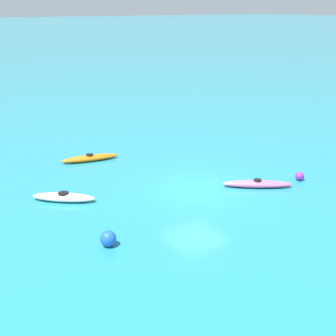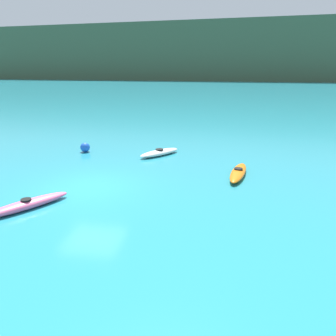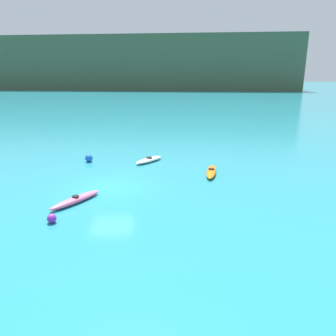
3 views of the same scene
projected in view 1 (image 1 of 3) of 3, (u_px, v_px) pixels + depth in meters
ground_plane at (196, 189)px, 20.33m from camera, size 600.00×600.00×0.00m
kayak_orange at (90, 158)px, 23.89m from camera, size 1.19×3.02×0.37m
kayak_pink at (257, 184)px, 20.44m from camera, size 2.24×2.83×0.37m
kayak_white at (64, 197)px, 19.03m from camera, size 2.26×2.48×0.37m
buoy_purple at (300, 176)px, 21.25m from camera, size 0.40×0.40×0.40m
buoy_blue at (108, 239)px, 15.43m from camera, size 0.56×0.56×0.56m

